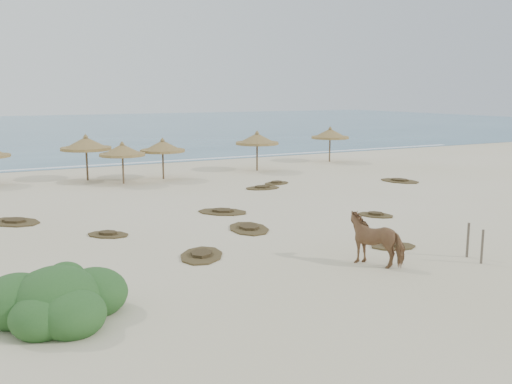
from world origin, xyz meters
TOP-DOWN VIEW (x-y plane):
  - ground at (0.00, 0.00)m, footprint 160.00×160.00m
  - ocean at (0.00, 75.00)m, footprint 200.00×100.00m
  - foam_line at (0.00, 26.00)m, footprint 70.00×0.60m
  - palapa_2 at (-1.73, 16.47)m, footprint 3.17×3.17m
  - palapa_3 at (-3.40, 18.80)m, footprint 3.72×3.72m
  - palapa_4 at (1.06, 17.13)m, footprint 2.88×2.88m
  - palapa_5 at (8.27, 17.74)m, footprint 4.05×4.05m
  - palapa_6 at (15.95, 19.68)m, footprint 3.82×3.82m
  - horse at (1.19, -3.81)m, footprint 1.83×2.15m
  - fence_post_near at (4.42, -4.70)m, footprint 0.11×0.11m
  - fence_post_far at (4.27, -5.44)m, footprint 0.10×0.10m
  - bush at (-8.84, -3.88)m, footprint 3.59×3.17m
  - scrub_1 at (-8.74, 8.17)m, footprint 2.81×2.99m
  - scrub_2 at (-5.70, 4.06)m, footprint 2.00×1.98m
  - scrub_3 at (0.08, 5.85)m, footprint 2.77×2.75m
  - scrub_4 at (5.96, 1.93)m, footprint 1.76×1.98m
  - scrub_5 at (13.85, 9.12)m, footprint 2.37×2.95m
  - scrub_7 at (4.95, 10.86)m, footprint 2.20×1.56m
  - scrub_9 at (-0.34, 2.34)m, footprint 2.01×2.68m
  - scrub_10 at (6.55, 11.98)m, footprint 2.03×1.61m
  - scrub_11 at (-3.57, -0.36)m, footprint 2.37×2.66m
  - scrub_12 at (3.05, -2.54)m, footprint 1.94×1.59m

SIDE VIEW (x-z plane):
  - ground at x=0.00m, z-range 0.00..0.00m
  - ocean at x=0.00m, z-range 0.00..0.01m
  - foam_line at x=0.00m, z-range 0.00..0.01m
  - scrub_12 at x=3.05m, z-range -0.03..0.13m
  - scrub_1 at x=-8.74m, z-range -0.03..0.13m
  - scrub_2 at x=-5.70m, z-range -0.03..0.13m
  - scrub_3 at x=0.08m, z-range -0.03..0.13m
  - scrub_5 at x=13.85m, z-range -0.03..0.13m
  - scrub_7 at x=4.95m, z-range -0.03..0.13m
  - scrub_9 at x=-0.34m, z-range -0.03..0.13m
  - scrub_11 at x=-3.57m, z-range -0.03..0.13m
  - scrub_10 at x=6.55m, z-range -0.03..0.13m
  - scrub_4 at x=5.96m, z-range -0.03..0.13m
  - bush at x=-8.84m, z-range -0.28..1.33m
  - fence_post_far at x=4.27m, z-range 0.00..1.15m
  - fence_post_near at x=4.42m, z-range 0.00..1.20m
  - horse at x=1.19m, z-range 0.00..1.67m
  - palapa_2 at x=-1.73m, z-range 0.72..3.34m
  - palapa_4 at x=1.06m, z-range 0.74..3.42m
  - palapa_6 at x=15.95m, z-range 0.79..3.63m
  - palapa_5 at x=8.27m, z-range 0.79..3.67m
  - palapa_3 at x=-3.40m, z-range 0.82..3.79m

